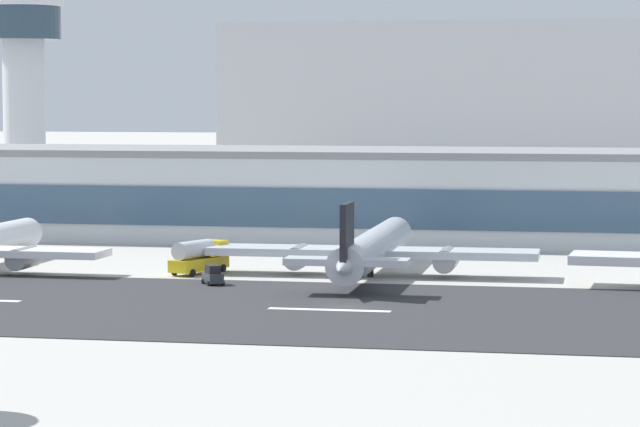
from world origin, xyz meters
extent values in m
plane|color=#B2AFA8|center=(0.00, 0.00, 0.00)|extent=(1400.00, 1400.00, 0.00)
cube|color=#2D2D30|center=(0.00, -2.18, 0.04)|extent=(800.00, 42.82, 0.08)
cube|color=white|center=(-1.29, -2.18, 0.09)|extent=(12.00, 1.20, 0.01)
cube|color=silver|center=(-3.89, 71.26, 6.03)|extent=(146.43, 26.64, 12.05)
cube|color=#38516B|center=(-3.89, 57.78, 5.42)|extent=(142.04, 0.30, 5.42)
cube|color=gray|center=(-3.89, 71.26, 12.55)|extent=(147.90, 26.91, 1.00)
cylinder|color=silver|center=(-79.88, 115.09, 15.40)|extent=(7.53, 7.53, 30.81)
cylinder|color=#2D4251|center=(-79.88, 115.09, 33.76)|extent=(13.54, 13.54, 5.90)
cylinder|color=silver|center=(-79.88, 115.09, 37.31)|extent=(14.62, 14.62, 1.20)
cube|color=#BCBCC1|center=(-1.42, 203.95, 18.53)|extent=(122.57, 39.33, 37.06)
sphere|color=white|center=(-49.24, 40.52, 3.00)|extent=(3.67, 3.67, 3.67)
cylinder|color=gray|center=(-41.59, 20.29, 1.93)|extent=(2.60, 5.45, 2.51)
cylinder|color=silver|center=(-1.88, 27.81, 3.15)|extent=(4.71, 40.66, 4.06)
sphere|color=silver|center=(-2.21, 48.11, 3.15)|extent=(3.86, 3.86, 3.86)
cone|color=silver|center=(-1.56, 7.51, 3.15)|extent=(3.77, 7.37, 3.65)
cube|color=silver|center=(-1.87, 27.00, 2.74)|extent=(38.21, 6.70, 0.89)
cylinder|color=gray|center=(6.71, 27.13, 2.03)|extent=(2.73, 5.73, 2.64)
cylinder|color=gray|center=(-10.44, 26.86, 2.03)|extent=(2.73, 5.73, 2.64)
cube|color=silver|center=(-1.58, 9.14, 3.55)|extent=(13.01, 3.56, 0.71)
cube|color=black|center=(-1.58, 9.14, 6.39)|extent=(0.74, 5.49, 6.50)
cylinder|color=black|center=(-1.85, 25.78, 0.56)|extent=(0.73, 0.73, 1.12)
cube|color=gold|center=(-21.98, 25.20, 1.15)|extent=(5.49, 8.87, 1.40)
cylinder|color=silver|center=(-22.35, 24.25, 2.90)|extent=(4.05, 6.15, 2.10)
cube|color=gold|center=(-20.82, 28.21, 2.75)|extent=(2.97, 2.77, 1.80)
cylinder|color=black|center=(-19.70, 27.50, 0.45)|extent=(0.59, 0.94, 0.90)
cylinder|color=black|center=(-22.12, 28.44, 0.45)|extent=(0.59, 0.94, 0.90)
cylinder|color=black|center=(-21.85, 21.95, 0.45)|extent=(0.59, 0.94, 0.90)
cylinder|color=black|center=(-24.27, 22.89, 0.45)|extent=(0.59, 0.94, 0.90)
cube|color=#2D3338|center=(-17.56, 15.00, 0.80)|extent=(3.04, 3.56, 1.00)
cube|color=black|center=(-17.56, 15.00, 1.75)|extent=(2.10, 2.31, 0.90)
cylinder|color=black|center=(-17.46, 16.38, 0.30)|extent=(0.55, 0.66, 0.60)
cylinder|color=black|center=(-18.83, 15.54, 0.30)|extent=(0.55, 0.66, 0.60)
cylinder|color=black|center=(-16.29, 14.47, 0.30)|extent=(0.55, 0.66, 0.60)
cylinder|color=black|center=(-17.65, 13.63, 0.30)|extent=(0.55, 0.66, 0.60)
camera|label=1|loc=(26.25, -145.78, 20.62)|focal=85.94mm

